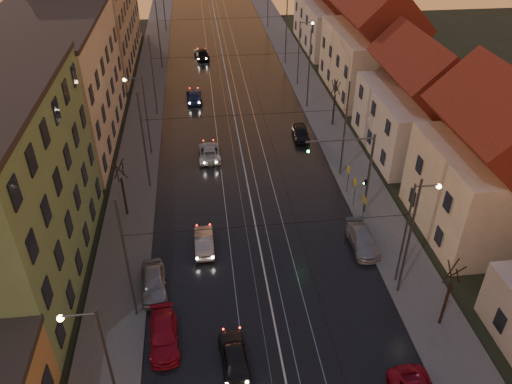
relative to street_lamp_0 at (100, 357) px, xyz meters
name	(u,v)px	position (x,y,z in m)	size (l,w,h in m)	color
road	(233,107)	(9.10, 38.00, -4.87)	(16.00, 120.00, 0.04)	black
sidewalk_left	(146,111)	(-0.90, 38.00, -4.81)	(4.00, 120.00, 0.15)	#4C4C4C
sidewalk_right	(317,103)	(19.10, 38.00, -4.81)	(4.00, 120.00, 0.15)	#4C4C4C
tram_rail_0	(214,108)	(6.90, 38.00, -4.83)	(0.06, 120.00, 0.03)	gray
tram_rail_1	(226,107)	(8.33, 38.00, -4.83)	(0.06, 120.00, 0.03)	gray
tram_rail_2	(239,107)	(9.87, 38.00, -4.83)	(0.06, 120.00, 0.03)	gray
tram_rail_3	(251,106)	(11.30, 38.00, -4.83)	(0.06, 120.00, 0.03)	gray
apartment_left_2	(55,85)	(-8.40, 32.00, 1.11)	(10.00, 20.00, 12.00)	#BAAD90
apartment_left_3	(92,11)	(-8.40, 56.00, 2.11)	(10.00, 24.00, 14.00)	#8C715A
house_right_1	(491,169)	(26.10, 13.00, 0.56)	(8.67, 10.20, 10.80)	#B9B08E
house_right_2	(420,106)	(26.10, 26.00, -0.24)	(9.18, 12.24, 9.20)	beige
house_right_3	(372,45)	(26.10, 41.00, 0.92)	(9.18, 14.28, 11.50)	#B9B08E
house_right_4	(334,12)	(26.10, 59.00, 0.16)	(9.18, 16.32, 10.00)	beige
catenary_pole_l_1	(127,262)	(0.50, 7.00, -0.39)	(0.16, 0.16, 9.00)	#595B60
catenary_pole_r_1	(409,240)	(17.70, 7.00, -0.39)	(0.16, 0.16, 9.00)	#595B60
catenary_pole_l_2	(144,142)	(0.50, 22.00, -0.39)	(0.16, 0.16, 9.00)	#595B60
catenary_pole_r_2	(345,131)	(17.70, 22.00, -0.39)	(0.16, 0.16, 9.00)	#595B60
catenary_pole_l_3	(153,77)	(0.50, 37.00, -0.39)	(0.16, 0.16, 9.00)	#595B60
catenary_pole_r_3	(309,70)	(17.70, 37.00, -0.39)	(0.16, 0.16, 9.00)	#595B60
catenary_pole_l_4	(159,36)	(0.50, 52.00, -0.39)	(0.16, 0.16, 9.00)	#595B60
catenary_pole_r_4	(286,31)	(17.70, 52.00, -0.39)	(0.16, 0.16, 9.00)	#595B60
catenary_pole_l_5	(164,3)	(0.50, 70.00, -0.39)	(0.16, 0.16, 9.00)	#595B60
catenary_pole_r_5	(268,0)	(17.70, 70.00, -0.39)	(0.16, 0.16, 9.00)	#595B60
street_lamp_0	(100,357)	(0.00, 0.00, 0.00)	(1.75, 0.32, 8.00)	#595B60
street_lamp_1	(411,225)	(18.21, 8.00, 0.00)	(1.75, 0.32, 8.00)	#595B60
street_lamp_2	(142,108)	(0.00, 28.00, 0.00)	(1.75, 0.32, 8.00)	#595B60
street_lamp_3	(301,47)	(18.21, 44.00, 0.00)	(1.75, 0.32, 8.00)	#595B60
traffic_light_mast	(358,165)	(17.10, 16.00, -0.29)	(5.30, 0.32, 7.20)	#595B60
bare_tree_0	(123,190)	(-1.09, 18.00, -2.40)	(1.09, 1.09, 5.11)	black
bare_tree_1	(447,296)	(19.31, 4.00, -2.40)	(1.09, 1.09, 5.11)	black
bare_tree_2	(334,104)	(19.51, 32.00, -2.40)	(1.09, 1.09, 5.11)	black
driving_car_0	(234,355)	(6.37, 2.70, -4.23)	(1.54, 3.84, 1.31)	black
driving_car_1	(204,241)	(5.00, 13.09, -4.25)	(1.35, 3.87, 1.27)	gray
driving_car_2	(209,152)	(5.95, 26.62, -4.28)	(2.02, 4.37, 1.21)	#B8B8B8
driving_car_3	(194,96)	(4.71, 40.42, -4.24)	(1.80, 4.42, 1.28)	navy
driving_car_4	(202,53)	(6.07, 55.57, -4.13)	(1.79, 4.45, 1.52)	black
parked_left_2	(164,336)	(2.32, 4.63, -4.27)	(1.72, 4.23, 1.23)	maroon
parked_left_3	(153,282)	(1.50, 9.15, -4.18)	(1.66, 4.14, 1.41)	#949398
parked_right_1	(363,240)	(16.70, 11.84, -4.26)	(1.76, 4.33, 1.26)	#9E9EA3
parked_right_2	(301,133)	(15.49, 29.39, -4.23)	(1.54, 3.82, 1.30)	black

